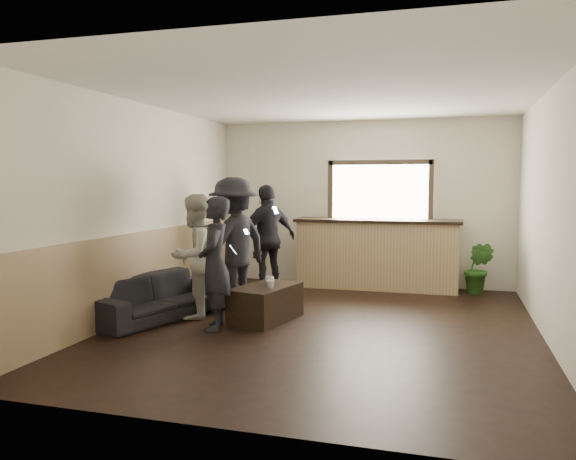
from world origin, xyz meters
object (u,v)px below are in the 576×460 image
(potted_plant, at_px, (478,268))
(person_c, at_px, (234,243))
(sofa, at_px, (158,297))
(person_b, at_px, (195,256))
(coffee_table, at_px, (266,303))
(person_a, at_px, (215,263))
(cup_b, at_px, (270,284))
(bar_counter, at_px, (377,250))
(person_d, at_px, (268,238))
(cup_a, at_px, (269,280))

(potted_plant, bearing_deg, person_c, -148.32)
(sofa, xyz_separation_m, person_b, (0.45, 0.18, 0.52))
(coffee_table, height_order, person_b, person_b)
(sofa, bearing_deg, person_a, -88.69)
(person_a, bearing_deg, person_b, -151.77)
(cup_b, xyz_separation_m, person_a, (-0.56, -0.42, 0.30))
(bar_counter, height_order, potted_plant, bar_counter)
(person_a, relative_size, person_d, 0.92)
(cup_b, xyz_separation_m, person_c, (-0.74, 0.66, 0.42))
(coffee_table, relative_size, person_d, 0.58)
(person_b, height_order, person_c, person_c)
(person_b, height_order, person_d, person_d)
(cup_a, height_order, person_d, person_d)
(person_a, height_order, person_d, person_d)
(sofa, bearing_deg, cup_a, -53.79)
(cup_a, bearing_deg, person_b, -163.16)
(coffee_table, relative_size, cup_b, 9.58)
(bar_counter, distance_m, person_b, 3.37)
(bar_counter, height_order, coffee_table, bar_counter)
(bar_counter, xyz_separation_m, person_c, (-1.71, -2.09, 0.27))
(sofa, xyz_separation_m, potted_plant, (4.05, 2.85, 0.13))
(sofa, height_order, cup_b, sofa)
(cup_b, bearing_deg, bar_counter, 70.62)
(bar_counter, relative_size, person_b, 1.68)
(cup_a, xyz_separation_m, person_c, (-0.63, 0.35, 0.42))
(potted_plant, bearing_deg, person_a, -135.02)
(cup_a, xyz_separation_m, person_b, (-0.92, -0.28, 0.31))
(sofa, xyz_separation_m, person_a, (0.93, -0.27, 0.51))
(cup_b, distance_m, person_b, 1.08)
(cup_b, bearing_deg, person_d, 109.02)
(coffee_table, distance_m, person_c, 1.08)
(coffee_table, distance_m, potted_plant, 3.71)
(bar_counter, xyz_separation_m, cup_b, (-0.97, -2.75, -0.15))
(sofa, height_order, person_b, person_b)
(coffee_table, height_order, person_a, person_a)
(sofa, relative_size, coffee_table, 1.92)
(coffee_table, bearing_deg, potted_plant, 43.92)
(cup_a, xyz_separation_m, person_a, (-0.44, -0.73, 0.30))
(bar_counter, distance_m, potted_plant, 1.62)
(potted_plant, relative_size, person_c, 0.45)
(bar_counter, xyz_separation_m, person_b, (-2.00, -2.71, 0.16))
(person_b, bearing_deg, person_c, 170.50)
(coffee_table, distance_m, cup_b, 0.32)
(person_b, distance_m, person_c, 0.70)
(person_a, bearing_deg, sofa, -124.69)
(cup_b, bearing_deg, person_b, 178.20)
(cup_b, xyz_separation_m, potted_plant, (2.56, 2.70, -0.08))
(cup_b, height_order, person_b, person_b)
(bar_counter, relative_size, sofa, 1.40)
(cup_b, distance_m, person_c, 1.08)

